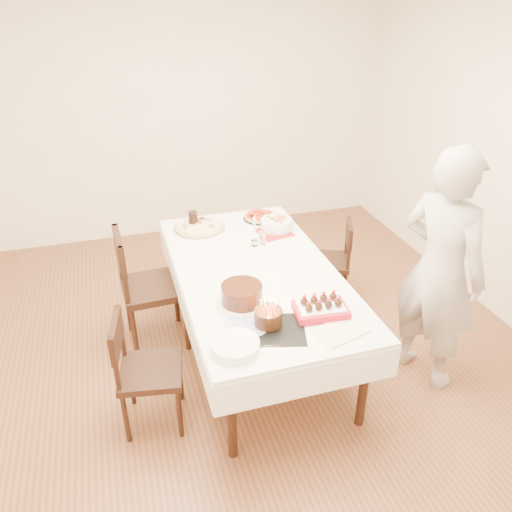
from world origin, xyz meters
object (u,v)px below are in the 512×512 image
object	(u,v)px
taper_candle	(254,231)
cola_glass	(193,220)
pizza_white	(199,227)
dining_table	(256,311)
pasta_bowl	(276,224)
chair_left_dessert	(151,371)
birthday_cake	(268,313)
chair_left_savory	(153,288)
layer_cake	(242,294)
person	(440,271)
pizza_pepperoni	(260,217)
chair_right_savory	(328,261)
strawberry_box	(321,309)

from	to	relation	value
taper_candle	cola_glass	size ratio (longest dim) A/B	1.82
pizza_white	dining_table	bearing A→B (deg)	-71.57
dining_table	pasta_bowl	size ratio (longest dim) A/B	7.93
dining_table	chair_left_dessert	distance (m)	1.00
cola_glass	birthday_cake	xyz separation A→B (m)	(0.18, -1.52, 0.02)
pasta_bowl	taper_candle	bearing A→B (deg)	-139.24
chair_left_savory	layer_cake	size ratio (longest dim) A/B	2.92
chair_left_savory	pizza_white	size ratio (longest dim) A/B	2.28
chair_left_dessert	pizza_white	world-z (taller)	chair_left_dessert
dining_table	pasta_bowl	world-z (taller)	pasta_bowl
chair_left_dessert	person	bearing A→B (deg)	-173.15
dining_table	cola_glass	size ratio (longest dim) A/B	14.76
pizza_pepperoni	cola_glass	xyz separation A→B (m)	(-0.60, -0.00, 0.05)
chair_right_savory	layer_cake	world-z (taller)	layer_cake
chair_left_savory	chair_left_dessert	bearing A→B (deg)	79.01
layer_cake	birthday_cake	bearing A→B (deg)	-72.05
pizza_white	pasta_bowl	world-z (taller)	pasta_bowl
chair_left_dessert	layer_cake	bearing A→B (deg)	-160.20
person	strawberry_box	world-z (taller)	person
chair_left_savory	dining_table	bearing A→B (deg)	150.82
chair_left_savory	layer_cake	world-z (taller)	chair_left_savory
pizza_white	birthday_cake	world-z (taller)	birthday_cake
pizza_pepperoni	dining_table	bearing A→B (deg)	-109.16
person	birthday_cake	xyz separation A→B (m)	(-1.25, -0.06, -0.04)
pasta_bowl	strawberry_box	distance (m)	1.27
pizza_white	strawberry_box	world-z (taller)	strawberry_box
cola_glass	strawberry_box	world-z (taller)	cola_glass
strawberry_box	cola_glass	bearing A→B (deg)	109.56
chair_right_savory	chair_left_dessert	xyz separation A→B (m)	(-1.70, -1.03, 0.02)
pizza_pepperoni	strawberry_box	size ratio (longest dim) A/B	0.89
pasta_bowl	chair_right_savory	bearing A→B (deg)	-9.38
pasta_bowl	layer_cake	distance (m)	1.15
pizza_white	strawberry_box	bearing A→B (deg)	-71.16
pasta_bowl	layer_cake	size ratio (longest dim) A/B	0.78
person	chair_left_dessert	bearing A→B (deg)	66.34
person	layer_cake	size ratio (longest dim) A/B	5.10
pasta_bowl	birthday_cake	distance (m)	1.36
dining_table	pizza_white	distance (m)	0.93
dining_table	layer_cake	world-z (taller)	layer_cake
pasta_bowl	dining_table	bearing A→B (deg)	-121.37
dining_table	taper_candle	bearing A→B (deg)	75.03
pizza_white	pizza_pepperoni	xyz separation A→B (m)	(0.56, 0.05, 0.00)
pizza_pepperoni	layer_cake	bearing A→B (deg)	-112.44
taper_candle	birthday_cake	size ratio (longest dim) A/B	1.50
person	pasta_bowl	xyz separation A→B (m)	(-0.76, 1.21, -0.08)
chair_left_dessert	pizza_pepperoni	distance (m)	1.81
pizza_pepperoni	layer_cake	distance (m)	1.34
cola_glass	strawberry_box	xyz separation A→B (m)	(0.54, -1.51, -0.03)
chair_left_dessert	taper_candle	distance (m)	1.38
taper_candle	strawberry_box	distance (m)	1.04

